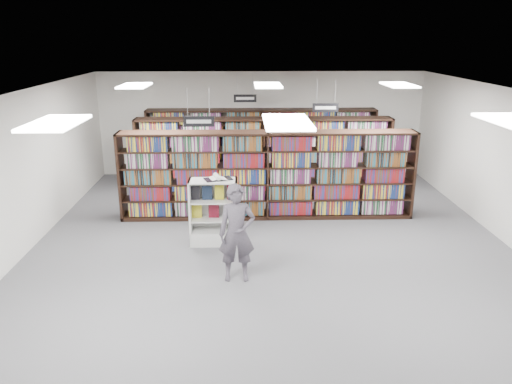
{
  "coord_description": "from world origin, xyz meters",
  "views": [
    {
      "loc": [
        -0.58,
        -9.47,
        4.24
      ],
      "look_at": [
        -0.31,
        0.5,
        1.1
      ],
      "focal_mm": 35.0,
      "sensor_mm": 36.0,
      "label": 1
    }
  ],
  "objects_px": {
    "bookshelf_row_near": "(267,175)",
    "shopper": "(237,233)",
    "open_book": "(218,178)",
    "endcap_display": "(214,222)"
  },
  "relations": [
    {
      "from": "bookshelf_row_near",
      "to": "endcap_display",
      "type": "height_order",
      "value": "bookshelf_row_near"
    },
    {
      "from": "bookshelf_row_near",
      "to": "endcap_display",
      "type": "xyz_separation_m",
      "value": [
        -1.2,
        -1.57,
        -0.58
      ]
    },
    {
      "from": "bookshelf_row_near",
      "to": "shopper",
      "type": "relative_size",
      "value": 3.92
    },
    {
      "from": "bookshelf_row_near",
      "to": "shopper",
      "type": "bearing_deg",
      "value": -102.03
    },
    {
      "from": "endcap_display",
      "to": "open_book",
      "type": "height_order",
      "value": "open_book"
    },
    {
      "from": "shopper",
      "to": "endcap_display",
      "type": "bearing_deg",
      "value": 104.37
    },
    {
      "from": "open_book",
      "to": "endcap_display",
      "type": "bearing_deg",
      "value": 165.9
    },
    {
      "from": "bookshelf_row_near",
      "to": "open_book",
      "type": "bearing_deg",
      "value": -125.16
    },
    {
      "from": "endcap_display",
      "to": "open_book",
      "type": "distance_m",
      "value": 0.97
    },
    {
      "from": "open_book",
      "to": "shopper",
      "type": "bearing_deg",
      "value": -95.58
    }
  ]
}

